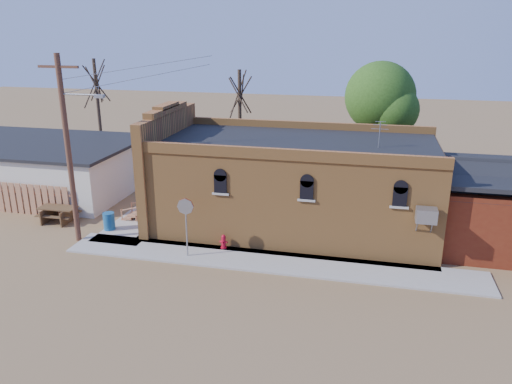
% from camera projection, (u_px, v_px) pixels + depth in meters
% --- Properties ---
extents(ground, '(120.00, 120.00, 0.00)m').
position_uv_depth(ground, '(231.00, 268.00, 21.95)').
color(ground, olive).
rests_on(ground, ground).
extents(sidewalk_south, '(19.00, 2.20, 0.08)m').
position_uv_depth(sidewalk_south, '(268.00, 261.00, 22.44)').
color(sidewalk_south, '#9E9991').
rests_on(sidewalk_south, ground).
extents(sidewalk_west, '(2.60, 10.00, 0.08)m').
position_uv_depth(sidewalk_west, '(154.00, 210.00, 28.85)').
color(sidewalk_west, '#9E9991').
rests_on(sidewalk_west, ground).
extents(brick_bar, '(16.40, 7.97, 6.30)m').
position_uv_depth(brick_bar, '(289.00, 184.00, 25.95)').
color(brick_bar, '#BD7A39').
rests_on(brick_bar, ground).
extents(red_shed, '(5.40, 6.40, 4.30)m').
position_uv_depth(red_shed, '(493.00, 199.00, 23.84)').
color(red_shed, '#5D1D0F').
rests_on(red_shed, ground).
extents(wood_fence, '(5.20, 0.10, 1.80)m').
position_uv_depth(wood_fence, '(29.00, 199.00, 27.95)').
color(wood_fence, '#A06A48').
rests_on(wood_fence, ground).
extents(utility_pole, '(3.12, 0.26, 9.00)m').
position_uv_depth(utility_pole, '(69.00, 146.00, 23.33)').
color(utility_pole, '#4A2A1D').
rests_on(utility_pole, ground).
extents(tree_bare_near, '(2.80, 2.80, 7.65)m').
position_uv_depth(tree_bare_near, '(240.00, 93.00, 32.76)').
color(tree_bare_near, '#3F2E24').
rests_on(tree_bare_near, ground).
extents(tree_bare_far, '(2.80, 2.80, 8.16)m').
position_uv_depth(tree_bare_far, '(96.00, 82.00, 35.94)').
color(tree_bare_far, '#3F2E24').
rests_on(tree_bare_far, ground).
extents(tree_leafy, '(4.40, 4.40, 8.15)m').
position_uv_depth(tree_leafy, '(380.00, 97.00, 31.29)').
color(tree_leafy, '#3F2E24').
rests_on(tree_leafy, ground).
extents(fire_hydrant, '(0.39, 0.38, 0.68)m').
position_uv_depth(fire_hydrant, '(224.00, 242.00, 23.62)').
color(fire_hydrant, '#AB091E').
rests_on(fire_hydrant, sidewalk_south).
extents(stop_sign, '(0.75, 0.14, 2.78)m').
position_uv_depth(stop_sign, '(186.00, 212.00, 22.29)').
color(stop_sign, gray).
rests_on(stop_sign, sidewalk_south).
extents(trash_barrel, '(0.78, 0.78, 0.90)m').
position_uv_depth(trash_barrel, '(109.00, 221.00, 25.81)').
color(trash_barrel, '#1A5385').
rests_on(trash_barrel, sidewalk_west).
extents(picnic_table, '(2.03, 1.58, 0.84)m').
position_uv_depth(picnic_table, '(59.00, 212.00, 27.03)').
color(picnic_table, brown).
rests_on(picnic_table, ground).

